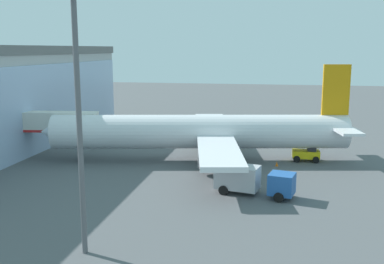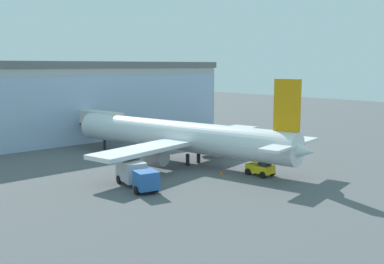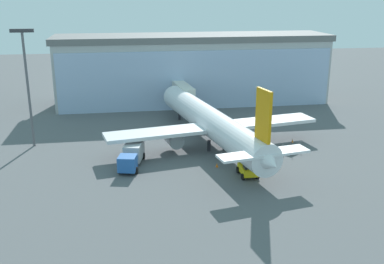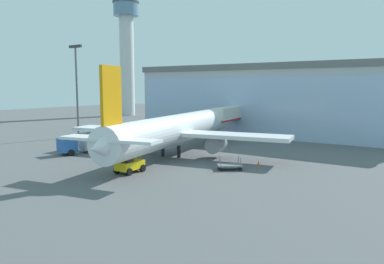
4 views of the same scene
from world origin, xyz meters
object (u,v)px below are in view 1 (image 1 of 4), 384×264
object	(u,v)px
catering_truck	(251,180)
pushback_tug	(307,153)
safety_cone_wingtip	(221,139)
jet_bridge	(50,123)
airplane	(205,132)
baggage_cart	(249,141)
safety_cone_nose	(277,164)
apron_light_mast	(78,100)

from	to	relation	value
catering_truck	pushback_tug	distance (m)	15.35
pushback_tug	safety_cone_wingtip	world-z (taller)	pushback_tug
catering_truck	jet_bridge	bearing A→B (deg)	171.38
jet_bridge	safety_cone_wingtip	xyz separation A→B (m)	(14.62, -19.45, -4.14)
airplane	jet_bridge	bearing A→B (deg)	-5.11
baggage_cart	jet_bridge	bearing A→B (deg)	81.56
catering_truck	baggage_cart	bearing A→B (deg)	106.94
baggage_cart	safety_cone_wingtip	size ratio (longest dim) A/B	5.82
safety_cone_nose	pushback_tug	bearing A→B (deg)	-47.90
jet_bridge	pushback_tug	world-z (taller)	jet_bridge
pushback_tug	safety_cone_wingtip	bearing A→B (deg)	-42.34
apron_light_mast	baggage_cart	world-z (taller)	apron_light_mast
baggage_cart	safety_cone_nose	size ratio (longest dim) A/B	5.82
baggage_cart	pushback_tug	world-z (taller)	pushback_tug
catering_truck	pushback_tug	bearing A→B (deg)	80.10
catering_truck	baggage_cart	world-z (taller)	catering_truck
apron_light_mast	safety_cone_wingtip	distance (m)	40.25
safety_cone_nose	safety_cone_wingtip	distance (m)	15.78
baggage_cart	safety_cone_wingtip	bearing A→B (deg)	30.91
airplane	catering_truck	xyz separation A→B (m)	(-11.83, -6.38, -2.11)
catering_truck	airplane	bearing A→B (deg)	130.76
jet_bridge	baggage_cart	distance (m)	27.24
safety_cone_wingtip	pushback_tug	bearing A→B (deg)	-130.89
catering_truck	safety_cone_nose	distance (m)	11.28
baggage_cart	apron_light_mast	bearing A→B (deg)	130.19
airplane	baggage_cart	size ratio (longest dim) A/B	12.12
pushback_tug	safety_cone_wingtip	size ratio (longest dim) A/B	5.90
baggage_cart	pushback_tug	xyz separation A→B (m)	(-8.54, -7.62, 0.47)
catering_truck	pushback_tug	world-z (taller)	catering_truck
safety_cone_wingtip	baggage_cart	bearing A→B (deg)	-111.99
apron_light_mast	catering_truck	xyz separation A→B (m)	(14.35, -10.15, -8.80)
jet_bridge	airplane	world-z (taller)	airplane
baggage_cart	pushback_tug	distance (m)	11.46
pushback_tug	safety_cone_nose	size ratio (longest dim) A/B	5.90
pushback_tug	baggage_cart	bearing A→B (deg)	-49.70
jet_bridge	safety_cone_wingtip	size ratio (longest dim) A/B	21.46
airplane	catering_truck	bearing A→B (deg)	107.11
jet_bridge	catering_truck	bearing A→B (deg)	152.13
apron_light_mast	pushback_tug	distance (m)	34.00
safety_cone_nose	safety_cone_wingtip	size ratio (longest dim) A/B	1.00
apron_light_mast	pushback_tug	bearing A→B (deg)	-29.26
airplane	catering_truck	world-z (taller)	airplane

